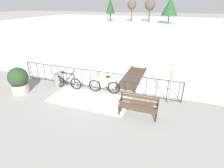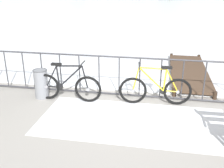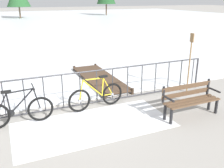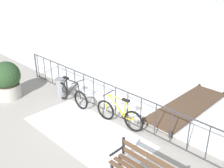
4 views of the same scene
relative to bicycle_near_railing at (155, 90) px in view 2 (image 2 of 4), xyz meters
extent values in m
plane|color=#9E9991|center=(-0.65, 0.25, -0.37)|extent=(160.00, 160.00, 0.00)
cube|color=white|center=(-0.65, 28.65, -0.35)|extent=(80.00, 56.00, 0.03)
cube|color=white|center=(-0.43, -0.95, -0.36)|extent=(3.94, 1.85, 0.01)
cylinder|color=#38383D|center=(-0.65, 0.25, 0.68)|extent=(9.00, 0.04, 0.04)
cylinder|color=#38383D|center=(-0.65, 0.25, -0.29)|extent=(9.00, 0.04, 0.04)
cylinder|color=#38383D|center=(-3.96, 0.25, 0.20)|extent=(0.03, 0.03, 0.97)
cylinder|color=#38383D|center=(-3.45, 0.25, 0.20)|extent=(0.03, 0.03, 0.97)
cylinder|color=#38383D|center=(-2.94, 0.25, 0.20)|extent=(0.03, 0.03, 0.97)
cylinder|color=#38383D|center=(-2.43, 0.25, 0.20)|extent=(0.03, 0.03, 0.97)
cylinder|color=#38383D|center=(-1.92, 0.25, 0.20)|extent=(0.03, 0.03, 0.97)
cylinder|color=#38383D|center=(-1.42, 0.25, 0.20)|extent=(0.03, 0.03, 0.97)
cylinder|color=#38383D|center=(-0.91, 0.25, 0.20)|extent=(0.03, 0.03, 0.97)
cylinder|color=#38383D|center=(-0.40, 0.25, 0.20)|extent=(0.03, 0.03, 0.97)
cylinder|color=#38383D|center=(0.11, 0.25, 0.20)|extent=(0.03, 0.03, 0.97)
cylinder|color=#38383D|center=(0.62, 0.25, 0.20)|extent=(0.03, 0.03, 0.97)
cylinder|color=#38383D|center=(1.12, 0.25, 0.20)|extent=(0.03, 0.03, 0.97)
torus|color=black|center=(0.52, 0.06, -0.04)|extent=(0.66, 0.13, 0.66)
cylinder|color=gray|center=(0.52, 0.06, -0.04)|extent=(0.09, 0.07, 0.08)
torus|color=black|center=(-0.53, -0.06, -0.04)|extent=(0.66, 0.13, 0.66)
cylinder|color=gray|center=(-0.53, -0.06, -0.04)|extent=(0.09, 0.07, 0.08)
cylinder|color=yellow|center=(0.21, 0.02, 0.25)|extent=(0.08, 0.04, 0.53)
cylinder|color=yellow|center=(-0.11, -0.01, 0.26)|extent=(0.61, 0.10, 0.59)
cylinder|color=yellow|center=(-0.09, -0.01, 0.53)|extent=(0.63, 0.10, 0.07)
cylinder|color=yellow|center=(0.35, 0.04, -0.03)|extent=(0.34, 0.07, 0.05)
cylinder|color=yellow|center=(0.37, 0.04, 0.24)|extent=(0.32, 0.06, 0.56)
cylinder|color=yellow|center=(-0.46, -0.05, 0.25)|extent=(0.16, 0.05, 0.59)
cube|color=black|center=(0.23, 0.02, 0.55)|extent=(0.25, 0.13, 0.05)
cylinder|color=black|center=(-0.40, -0.04, 0.59)|extent=(0.08, 0.52, 0.03)
cylinder|color=black|center=(0.18, 0.02, -0.02)|extent=(0.18, 0.04, 0.18)
torus|color=black|center=(-2.65, -0.19, -0.04)|extent=(0.66, 0.07, 0.66)
cylinder|color=gray|center=(-2.65, -0.19, -0.04)|extent=(0.08, 0.06, 0.08)
torus|color=black|center=(-1.60, -0.17, -0.04)|extent=(0.66, 0.07, 0.66)
cylinder|color=gray|center=(-1.60, -0.17, -0.04)|extent=(0.08, 0.06, 0.08)
cylinder|color=black|center=(-2.33, -0.19, 0.25)|extent=(0.08, 0.04, 0.53)
cylinder|color=black|center=(-2.02, -0.18, 0.26)|extent=(0.61, 0.05, 0.59)
cylinder|color=black|center=(-2.04, -0.18, 0.53)|extent=(0.63, 0.05, 0.07)
cylinder|color=black|center=(-2.48, -0.19, -0.03)|extent=(0.34, 0.03, 0.05)
cylinder|color=black|center=(-2.50, -0.19, 0.24)|extent=(0.32, 0.03, 0.56)
cylinder|color=black|center=(-1.66, -0.18, 0.25)|extent=(0.16, 0.04, 0.59)
cube|color=black|center=(-2.35, -0.19, 0.55)|extent=(0.24, 0.10, 0.05)
cylinder|color=black|center=(-1.72, -0.18, 0.59)|extent=(0.04, 0.52, 0.03)
cylinder|color=black|center=(-2.31, -0.19, -0.02)|extent=(0.18, 0.02, 0.18)
cylinder|color=gray|center=(-2.82, -0.12, -0.01)|extent=(0.34, 0.34, 0.72)
torus|color=#494A4E|center=(-2.82, -0.12, 0.35)|extent=(0.35, 0.35, 0.02)
cube|color=#4C3828|center=(0.97, 2.32, -0.25)|extent=(1.10, 3.54, 0.06)
cylinder|color=#35271C|center=(0.48, 0.55, -0.27)|extent=(0.10, 0.10, 0.20)
cylinder|color=#35271C|center=(1.47, 0.55, -0.27)|extent=(0.10, 0.10, 0.20)
cylinder|color=#35271C|center=(0.48, 4.09, -0.27)|extent=(0.10, 0.10, 0.20)
cylinder|color=#35271C|center=(1.47, 4.09, -0.27)|extent=(0.10, 0.10, 0.20)
camera|label=1|loc=(3.25, -7.77, 4.00)|focal=28.56mm
camera|label=2|loc=(0.06, -5.96, 2.43)|focal=43.22mm
camera|label=3|loc=(-2.29, -6.33, 2.68)|focal=40.45mm
camera|label=4|loc=(4.62, -4.97, 4.02)|focal=41.98mm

